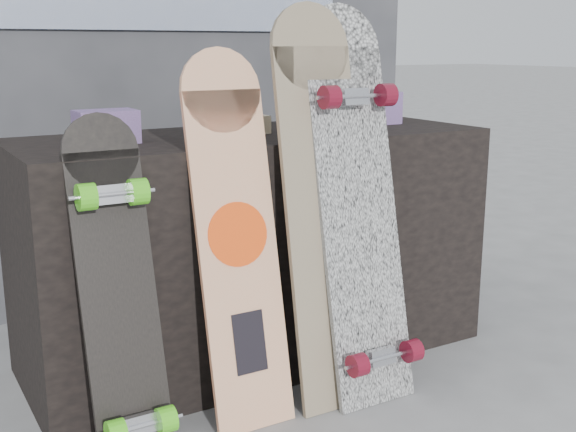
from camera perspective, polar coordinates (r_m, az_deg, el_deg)
ground at (r=2.29m, az=3.59°, el=-15.08°), size 60.00×60.00×0.00m
vendor_table at (r=2.54m, az=-2.58°, el=-2.43°), size 1.60×0.60×0.80m
booth at (r=3.22m, az=-9.98°, el=13.36°), size 2.40×0.22×2.20m
merch_box_purple at (r=2.27m, az=-14.17°, el=6.86°), size 0.18×0.12×0.10m
merch_box_small at (r=2.79m, az=7.02°, el=8.51°), size 0.14×0.14×0.12m
merch_box_flat at (r=2.44m, az=-4.18°, el=7.17°), size 0.22×0.10×0.06m
longboard_geisha at (r=2.08m, az=-4.14°, el=-1.02°), size 0.25×0.25×1.09m
longboard_celtic at (r=2.18m, az=2.77°, el=1.63°), size 0.26×0.24×1.22m
longboard_cascadia at (r=2.23m, az=5.57°, el=1.46°), size 0.28×0.34×1.22m
skateboard_dark at (r=1.96m, az=-13.22°, el=-5.43°), size 0.21×0.29×0.92m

